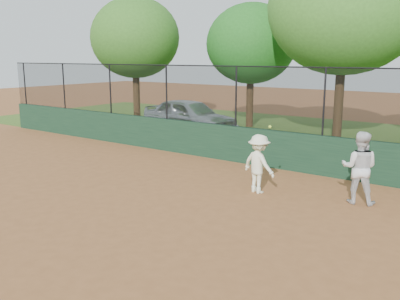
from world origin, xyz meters
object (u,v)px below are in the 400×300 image
Objects in this scene: tree_0 at (135,38)px; tree_1 at (251,44)px; parked_car at (189,116)px; player_main at (259,164)px; player_second at (359,168)px; tree_2 at (345,7)px.

tree_1 is at bearing 25.21° from tree_0.
parked_car is 5.64m from tree_0.
tree_0 is at bearing 83.01° from parked_car.
player_main is at bearing -58.91° from tree_1.
player_second is 0.29× the size of tree_1.
tree_2 is (-0.60, 7.59, 4.56)m from player_main.
tree_0 is 1.07× the size of tree_1.
tree_1 reaches higher than parked_car.
tree_1 reaches higher than player_second.
tree_2 reaches higher than tree_1.
player_second is 0.22× the size of tree_2.
tree_0 is (-13.51, 6.38, 3.53)m from player_second.
player_second is at bearing -47.60° from tree_1.
tree_0 is at bearing -36.53° from player_second.
parked_car is at bearing -12.95° from tree_0.
parked_car is at bearing 138.70° from player_main.
player_second is 12.48m from tree_1.
tree_1 reaches higher than player_main.
tree_2 is (6.32, 1.51, 4.52)m from parked_car.
tree_2 is at bearing -21.02° from tree_1.
tree_2 is at bearing 2.93° from tree_0.
parked_car is 7.92m from tree_2.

